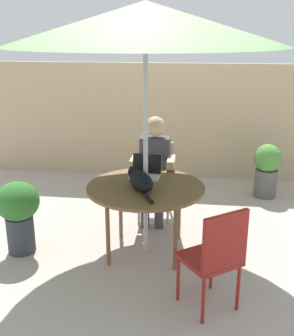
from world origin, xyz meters
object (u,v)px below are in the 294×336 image
Objects in this scene: patio_umbrella at (146,24)px; chair_empty at (216,253)px; laptop at (146,170)px; patio_table at (146,191)px; person_seated at (154,164)px; cat at (140,181)px; potted_plant_by_chair at (267,168)px; chair_occupied at (156,174)px; potted_plant_near_fence at (18,211)px.

patio_umbrella is 2.82× the size of chair_empty.
patio_table is at bearing -83.29° from laptop.
cat is (-0.04, -0.85, 0.10)m from person_seated.
person_seated is 0.85m from cat.
potted_plant_by_chair is at bearing 33.18° from person_seated.
chair_occupied is 1.92m from chair_empty.
chair_occupied is at bearing 90.00° from patio_umbrella.
chair_empty is 2.79× the size of laptop.
potted_plant_by_chair is at bearing 73.90° from chair_empty.
chair_occupied is 0.72× the size of person_seated.
laptop is 0.52× the size of cat.
person_seated reaches higher than potted_plant_near_fence.
laptop is at bearing 21.21° from potted_plant_near_fence.
person_seated is at bearing 111.80° from chair_empty.
laptop reaches higher than chair_occupied.
person_seated reaches higher than potted_plant_by_chair.
patio_table is 3.63× the size of laptop.
chair_occupied is at bearing 86.69° from laptop.
person_seated is at bearing 87.18° from cat.
potted_plant_by_chair reaches higher than patio_table.
cat is at bearing -129.26° from potted_plant_by_chair.
chair_empty is 2.03m from potted_plant_near_fence.
chair_occupied is at bearing 87.62° from cat.
cat is 2.31m from potted_plant_by_chair.
laptop is 0.39m from cat.
patio_table is 1.53m from patio_umbrella.
chair_empty is 2.67m from potted_plant_by_chair.
patio_umbrella reaches higher than potted_plant_by_chair.
laptop is (-0.04, -0.46, 0.08)m from person_seated.
laptop is at bearing 120.34° from chair_empty.
patio_table is 1.11m from chair_empty.
cat reaches higher than potted_plant_near_fence.
laptop is (-0.04, 0.30, -1.42)m from patio_umbrella.
person_seated reaches higher than patio_table.
potted_plant_near_fence is at bearing 159.30° from chair_empty.
chair_occupied reaches higher than potted_plant_by_chair.
laptop reaches higher than potted_plant_near_fence.
laptop is 2.02m from potted_plant_by_chair.
patio_table is at bearing 63.29° from cat.
patio_umbrella is 1.45m from laptop.
potted_plant_near_fence is at bearing -145.09° from potted_plant_by_chair.
potted_plant_by_chair is (1.40, 1.68, -0.26)m from patio_table.
chair_empty is at bearing -106.10° from potted_plant_by_chair.
chair_occupied is at bearing 90.00° from person_seated.
laptop reaches higher than patio_table.
potted_plant_by_chair is (2.64, 1.84, -0.05)m from potted_plant_near_fence.
patio_umbrella reaches higher than chair_empty.
chair_empty is at bearing -48.81° from cat.
chair_occupied is 1.04m from cat.
cat is at bearing -116.71° from patio_table.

